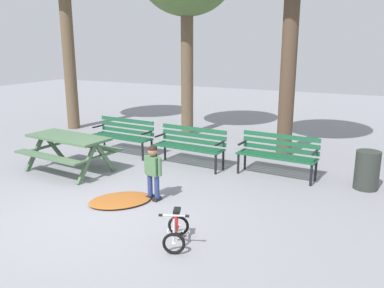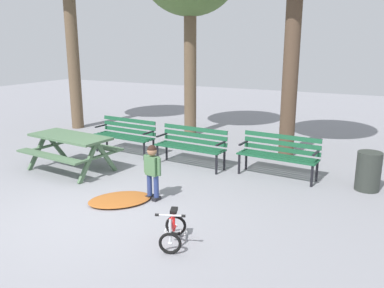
{
  "view_description": "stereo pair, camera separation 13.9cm",
  "coord_description": "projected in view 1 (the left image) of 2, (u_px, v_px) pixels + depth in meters",
  "views": [
    {
      "loc": [
        4.0,
        -4.56,
        2.65
      ],
      "look_at": [
        0.87,
        1.81,
        0.85
      ],
      "focal_mm": 37.47,
      "sensor_mm": 36.0,
      "label": 1
    },
    {
      "loc": [
        4.13,
        -4.49,
        2.65
      ],
      "look_at": [
        0.87,
        1.81,
        0.85
      ],
      "focal_mm": 37.47,
      "sensor_mm": 36.0,
      "label": 2
    }
  ],
  "objects": [
    {
      "name": "ground",
      "position": [
        92.0,
        215.0,
        6.33
      ],
      "size": [
        36.0,
        36.0,
        0.0
      ],
      "primitive_type": "plane",
      "color": "gray"
    },
    {
      "name": "park_bench_right",
      "position": [
        278.0,
        152.0,
        8.08
      ],
      "size": [
        1.63,
        0.56,
        0.85
      ],
      "color": "#195133",
      "rests_on": "ground"
    },
    {
      "name": "picnic_table",
      "position": [
        69.0,
        144.0,
        8.36
      ],
      "size": [
        1.93,
        1.52,
        0.79
      ],
      "color": "#4C6B4C",
      "rests_on": "ground"
    },
    {
      "name": "trash_bin",
      "position": [
        367.0,
        170.0,
        7.4
      ],
      "size": [
        0.44,
        0.44,
        0.72
      ],
      "primitive_type": "cylinder",
      "color": "#2D332D",
      "rests_on": "ground"
    },
    {
      "name": "park_bench_far_left",
      "position": [
        124.0,
        133.0,
        9.73
      ],
      "size": [
        1.63,
        0.57,
        0.85
      ],
      "color": "#195133",
      "rests_on": "ground"
    },
    {
      "name": "child_standing",
      "position": [
        153.0,
        168.0,
        6.83
      ],
      "size": [
        0.37,
        0.2,
        0.98
      ],
      "color": "navy",
      "rests_on": "ground"
    },
    {
      "name": "leaf_pile",
      "position": [
        120.0,
        200.0,
        6.85
      ],
      "size": [
        1.27,
        1.31,
        0.07
      ],
      "primitive_type": "ellipsoid",
      "rotation": [
        0.0,
        0.0,
        0.86
      ],
      "color": "#9E5623",
      "rests_on": "ground"
    },
    {
      "name": "park_bench_left",
      "position": [
        190.0,
        143.0,
        8.77
      ],
      "size": [
        1.63,
        0.56,
        0.85
      ],
      "color": "#195133",
      "rests_on": "ground"
    },
    {
      "name": "kids_bicycle",
      "position": [
        176.0,
        231.0,
        5.38
      ],
      "size": [
        0.52,
        0.63,
        0.54
      ],
      "color": "black",
      "rests_on": "ground"
    }
  ]
}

